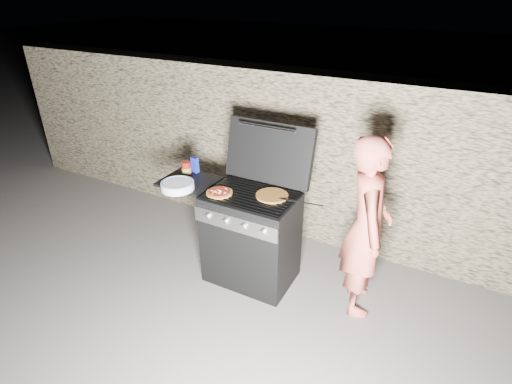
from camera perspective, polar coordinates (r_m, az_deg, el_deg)
The scene contains 10 objects.
ground at distance 4.02m, azimuth -0.64°, elevation -11.91°, with size 50.00×50.00×0.00m, color #5C5651.
stone_wall at distance 4.38m, azimuth 5.85°, elevation 5.25°, with size 8.00×0.35×1.80m, color #91815C.
gas_grill at distance 3.85m, azimuth -3.97°, elevation -5.55°, with size 1.34×0.79×0.91m, color black, non-canonical shape.
pizza_topped at distance 3.54m, azimuth -5.25°, elevation -0.01°, with size 0.23×0.23×0.03m, color #B88938, non-canonical shape.
pizza_plain at distance 3.48m, azimuth 2.30°, elevation -0.49°, with size 0.29×0.29×0.02m, color gold.
sauce_jar at distance 3.92m, azimuth -9.92°, elevation 3.33°, with size 0.09×0.09×0.14m, color maroon.
blue_carton at distance 3.97m, azimuth -8.72°, elevation 3.86°, with size 0.07×0.04×0.15m, color navy.
plate_stack at distance 3.68m, azimuth -11.14°, elevation 0.91°, with size 0.30×0.30×0.07m, color white.
person at distance 3.38m, azimuth 15.50°, elevation -4.97°, with size 0.58×0.38×1.59m, color #CE5749.
tongs at distance 3.32m, azimuth 6.11°, elevation -1.39°, with size 0.01×0.01×0.46m, color black.
Camera 1 is at (1.48, -2.72, 2.57)m, focal length 28.00 mm.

